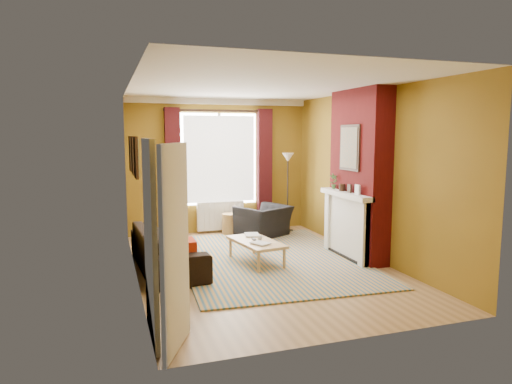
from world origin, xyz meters
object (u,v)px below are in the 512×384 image
sofa (167,248)px  coffee_table (256,243)px  wicker_stool (231,224)px  floor_lamp (288,170)px  armchair (264,221)px

sofa → coffee_table: bearing=-100.3°
sofa → wicker_stool: sofa is taller
floor_lamp → coffee_table: bearing=-123.7°
wicker_stool → armchair: bearing=-32.9°
coffee_table → sofa: bearing=163.5°
coffee_table → floor_lamp: (1.40, 2.10, 0.99)m
armchair → floor_lamp: size_ratio=0.58×
sofa → coffee_table: sofa is taller
floor_lamp → sofa: bearing=-145.4°
coffee_table → armchair: bearing=57.6°
wicker_stool → floor_lamp: floor_lamp is taller
coffee_table → floor_lamp: size_ratio=0.71×
sofa → floor_lamp: size_ratio=1.28×
armchair → coffee_table: 1.93m
coffee_table → wicker_stool: size_ratio=2.72×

